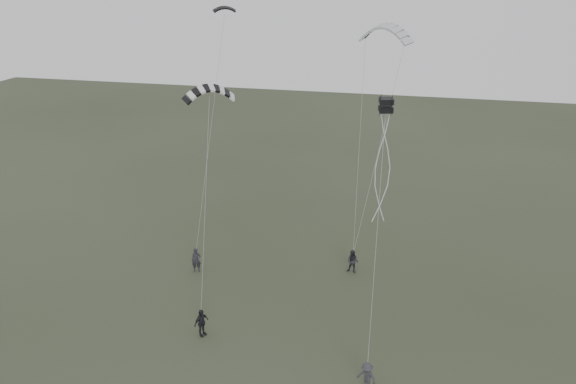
% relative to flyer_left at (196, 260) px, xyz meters
% --- Properties ---
extents(ground, '(140.00, 140.00, 0.00)m').
position_rel_flyer_left_xyz_m(ground, '(5.44, -5.61, -0.89)').
color(ground, '#2F3623').
rests_on(ground, ground).
extents(flyer_left, '(0.76, 0.64, 1.79)m').
position_rel_flyer_left_xyz_m(flyer_left, '(0.00, 0.00, 0.00)').
color(flyer_left, black).
rests_on(flyer_left, ground).
extents(flyer_right, '(0.94, 0.79, 1.72)m').
position_rel_flyer_left_xyz_m(flyer_right, '(10.84, 2.39, -0.03)').
color(flyer_right, '#222227').
rests_on(flyer_right, ground).
extents(flyer_center, '(0.85, 1.10, 1.74)m').
position_rel_flyer_left_xyz_m(flyer_center, '(3.14, -7.02, -0.02)').
color(flyer_center, black).
rests_on(flyer_center, ground).
extents(flyer_far, '(1.24, 1.04, 1.67)m').
position_rel_flyer_left_xyz_m(flyer_far, '(13.05, -9.47, -0.06)').
color(flyer_far, '#2F2F34').
rests_on(flyer_far, ground).
extents(kite_dark_small, '(1.67, 1.26, 0.62)m').
position_rel_flyer_left_xyz_m(kite_dark_small, '(0.69, 6.14, 16.73)').
color(kite_dark_small, black).
rests_on(kite_dark_small, flyer_left).
extents(kite_pale_large, '(4.36, 3.23, 1.90)m').
position_rel_flyer_left_xyz_m(kite_pale_large, '(11.64, 9.68, 15.40)').
color(kite_pale_large, '#BABDC0').
rests_on(kite_pale_large, flyer_right).
extents(kite_striped, '(3.23, 2.74, 1.42)m').
position_rel_flyer_left_xyz_m(kite_striped, '(2.00, -0.91, 12.54)').
color(kite_striped, black).
rests_on(kite_striped, flyer_center).
extents(kite_box, '(0.86, 0.89, 0.77)m').
position_rel_flyer_left_xyz_m(kite_box, '(12.76, -3.11, 12.54)').
color(kite_box, black).
rests_on(kite_box, flyer_far).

